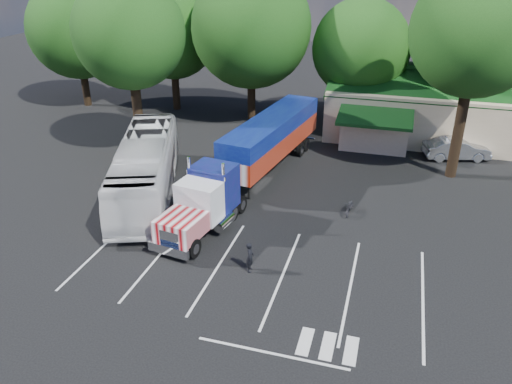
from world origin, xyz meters
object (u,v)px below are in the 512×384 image
(silver_sedan, at_px, (457,149))
(woman, at_px, (250,257))
(bicycle, at_px, (350,207))
(tour_bus, at_px, (146,168))
(semi_truck, at_px, (257,151))

(silver_sedan, bearing_deg, woman, 133.40)
(bicycle, bearing_deg, tour_bus, -171.01)
(tour_bus, height_order, silver_sedan, tour_bus)
(woman, bearing_deg, silver_sedan, -40.77)
(woman, distance_m, tour_bus, 10.65)
(bicycle, distance_m, silver_sedan, 12.50)
(tour_bus, distance_m, silver_sedan, 22.30)
(tour_bus, bearing_deg, woman, -56.52)
(semi_truck, bearing_deg, woman, -66.55)
(semi_truck, relative_size, woman, 12.29)
(semi_truck, xyz_separation_m, bicycle, (6.42, -2.65, -1.81))
(semi_truck, distance_m, woman, 10.24)
(tour_bus, xyz_separation_m, silver_sedan, (19.00, 11.64, -1.02))
(woman, distance_m, silver_sedan, 20.64)
(tour_bus, relative_size, silver_sedan, 2.74)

